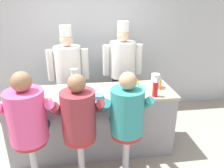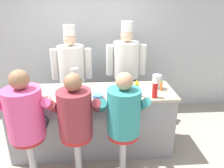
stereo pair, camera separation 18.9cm
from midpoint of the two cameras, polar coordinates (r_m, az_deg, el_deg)
ground_plane at (r=3.32m, az=-3.06°, el=-19.79°), size 20.00×20.00×0.00m
wall_back at (r=4.34m, az=-3.87°, el=10.23°), size 10.00×0.06×2.70m
diner_counter at (r=3.33m, az=-3.35°, el=-9.51°), size 2.35×0.71×0.95m
ketchup_bottle_red at (r=2.95m, az=12.98°, el=-1.27°), size 0.07×0.07×0.27m
mustard_bottle_yellow at (r=2.95m, az=8.25°, el=-1.16°), size 0.06×0.06×0.23m
hot_sauce_bottle_orange at (r=3.20m, az=14.42°, el=-0.57°), size 0.03×0.03×0.15m
water_pitcher_clear at (r=3.27m, az=13.20°, el=0.59°), size 0.14×0.13×0.21m
breakfast_plate at (r=3.04m, az=-8.59°, el=-2.43°), size 0.26×0.26×0.05m
cereal_bowl at (r=2.88m, az=-1.83°, el=-3.32°), size 0.14×0.14×0.06m
coffee_mug_tan at (r=2.90m, az=-15.28°, el=-3.62°), size 0.12×0.08×0.08m
cup_stack_steel at (r=3.17m, az=-7.84°, el=1.40°), size 0.10×0.10×0.31m
diner_seated_pink at (r=2.68m, az=-19.62°, el=-7.92°), size 0.64×0.63×1.50m
diner_seated_maroon at (r=2.59m, az=-7.42°, el=-8.43°), size 0.60×0.59×1.44m
diner_seated_teal at (r=2.61m, az=5.06°, el=-8.06°), size 0.60×0.59×1.44m
cook_in_whites_near at (r=3.87m, az=-9.03°, el=3.04°), size 0.70×0.45×1.79m
cook_in_whites_far at (r=3.99m, az=5.04°, el=4.13°), size 0.72×0.46×1.83m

